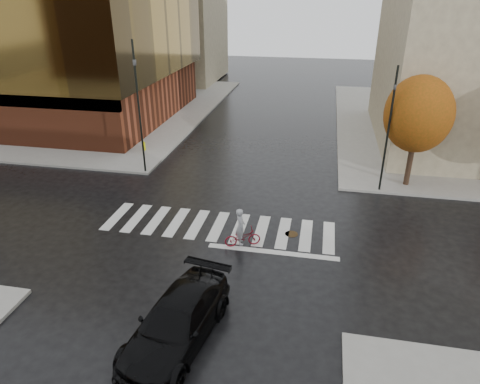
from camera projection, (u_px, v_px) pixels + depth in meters
The scene contains 11 objects.
ground at pixel (216, 231), 21.15m from camera, with size 120.00×120.00×0.00m, color black.
sidewalk_nw at pixel (66, 106), 43.40m from camera, with size 30.00×30.00×0.15m, color gray.
crosswalk at pixel (218, 226), 21.59m from camera, with size 12.00×3.00×0.01m, color silver.
office_glass at pixel (20, 21), 37.37m from camera, with size 27.00×19.00×16.00m.
tree_ne_a at pixel (418, 114), 24.03m from camera, with size 3.80×3.80×6.50m.
sedan at pixel (177, 322), 14.30m from camera, with size 2.19×5.40×1.57m, color black.
cyclist at pixel (242, 233), 19.73m from camera, with size 1.77×1.14×1.90m.
traffic_light_nw at pixel (138, 98), 25.74m from camera, with size 0.25×0.23×8.11m.
traffic_light_ne at pixel (389, 123), 23.47m from camera, with size 0.17×0.19×7.12m.
fire_hydrant at pixel (144, 145), 31.17m from camera, with size 0.23×0.23×0.65m.
manhole at pixel (291, 234), 20.90m from camera, with size 0.63×0.63×0.01m, color #412E17.
Camera 1 is at (4.72, -17.68, 10.86)m, focal length 32.00 mm.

